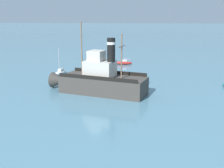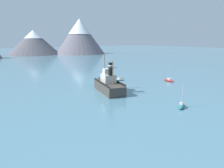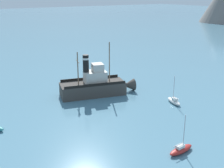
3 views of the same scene
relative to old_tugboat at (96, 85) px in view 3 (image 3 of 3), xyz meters
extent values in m
plane|color=teal|center=(0.76, 0.28, -1.83)|extent=(600.00, 600.00, 0.00)
cube|color=#423D38|center=(-0.17, -0.59, -0.63)|extent=(7.48, 12.74, 2.40)
cone|color=#423D38|center=(1.78, 6.34, -0.63)|extent=(2.91, 2.95, 2.35)
cube|color=beige|center=(-0.03, -0.11, 1.67)|extent=(3.97, 4.66, 2.20)
cube|color=beige|center=(0.10, 0.37, 3.47)|extent=(2.66, 2.52, 1.40)
cylinder|color=black|center=(-0.49, -1.75, 4.37)|extent=(1.10, 1.10, 3.20)
cylinder|color=silver|center=(-0.49, -1.75, 5.27)|extent=(1.16, 1.16, 0.35)
cylinder|color=#75604C|center=(0.73, 2.59, 4.32)|extent=(0.20, 0.20, 7.50)
cylinder|color=#75604C|center=(-0.90, -3.19, 3.57)|extent=(0.20, 0.20, 6.00)
cylinder|color=#75604C|center=(-0.90, -3.19, 4.89)|extent=(2.54, 0.82, 0.12)
cube|color=black|center=(-2.24, -0.01, 0.82)|extent=(3.20, 11.01, 0.50)
cube|color=black|center=(1.91, -1.17, 0.82)|extent=(3.20, 11.01, 0.50)
ellipsoid|color=white|center=(11.39, 9.09, -1.48)|extent=(3.96, 2.07, 0.70)
cube|color=silver|center=(11.59, 9.03, -0.95)|extent=(1.23, 0.91, 0.36)
cylinder|color=#B7B7BC|center=(11.10, 9.17, 0.97)|extent=(0.10, 0.10, 4.20)
cylinder|color=#B7B7BC|center=(11.97, 8.93, -0.58)|extent=(1.76, 0.56, 0.08)
ellipsoid|color=#B22823|center=(23.21, -1.76, -1.48)|extent=(1.32, 3.86, 0.70)
cube|color=silver|center=(23.22, -1.96, -0.95)|extent=(0.70, 1.13, 0.36)
cylinder|color=#B7B7BC|center=(23.19, -1.46, 0.97)|extent=(0.10, 0.10, 4.20)
cylinder|color=#B7B7BC|center=(23.24, -2.36, -0.58)|extent=(0.18, 1.80, 0.08)
camera|label=1|loc=(-38.05, -6.06, 9.11)|focal=45.00mm
camera|label=2|loc=(-30.19, -41.39, 11.70)|focal=32.00mm
camera|label=3|loc=(43.35, -25.31, 16.80)|focal=45.00mm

